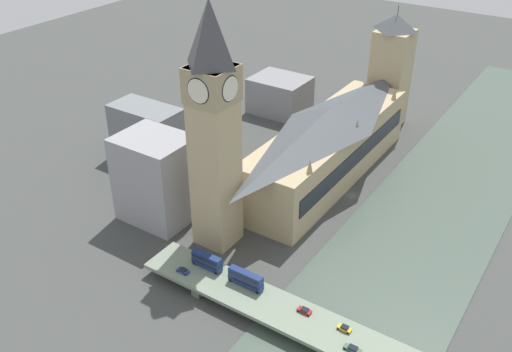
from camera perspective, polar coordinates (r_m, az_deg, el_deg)
ground_plane at (r=225.65m, az=9.58°, el=-1.95°), size 600.00×600.00×0.00m
river_water at (r=217.70m, az=16.88°, el=-4.27°), size 49.25×360.00×0.30m
parliament_hall at (r=229.86m, az=7.29°, el=3.29°), size 25.27×98.13×30.74m
clock_tower at (r=177.02m, az=-4.26°, el=5.11°), size 13.75×13.75×82.66m
victoria_tower at (r=277.24m, az=13.30°, el=10.14°), size 15.81×15.81×56.97m
road_bridge at (r=161.71m, az=8.45°, el=-15.83°), size 130.49×14.18×4.60m
double_decker_bus_lead at (r=172.27m, az=-1.04°, el=-10.20°), size 11.53×2.48×5.07m
double_decker_bus_mid at (r=179.38m, az=-4.94°, el=-8.42°), size 10.53×2.55×4.97m
car_northbound_lead at (r=166.00m, az=4.87°, el=-13.25°), size 4.09×1.93×1.28m
car_northbound_mid at (r=179.71m, az=-7.31°, el=-9.36°), size 3.90×1.91×1.26m
car_southbound_mid at (r=162.33m, az=8.84°, el=-14.81°), size 3.91×1.76×1.48m
car_southbound_extra at (r=157.70m, az=9.63°, el=-16.66°), size 4.67×1.84×1.33m
city_block_west at (r=247.59m, az=-10.82°, el=4.24°), size 30.55×15.82×24.08m
city_block_center at (r=289.53m, az=2.40°, el=8.10°), size 27.21×22.40×17.93m
city_block_east at (r=205.52m, az=-9.93°, el=-0.22°), size 25.37×20.52×32.19m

